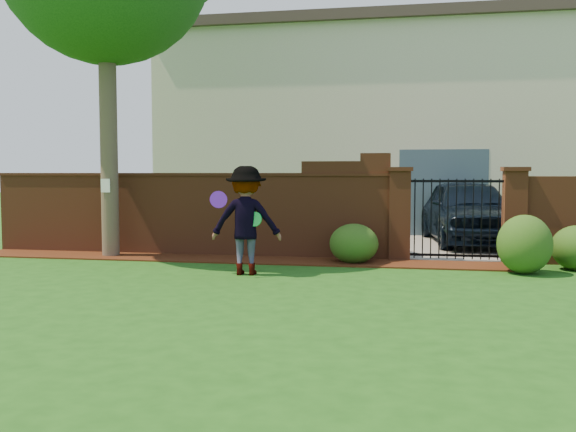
% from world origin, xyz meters
% --- Properties ---
extents(ground, '(80.00, 80.00, 0.01)m').
position_xyz_m(ground, '(0.00, 0.00, -0.01)').
color(ground, '#194912').
rests_on(ground, ground).
extents(mulch_bed, '(11.10, 1.08, 0.03)m').
position_xyz_m(mulch_bed, '(-0.95, 3.34, 0.01)').
color(mulch_bed, '#341609').
rests_on(mulch_bed, ground).
extents(brick_wall, '(8.70, 0.31, 2.16)m').
position_xyz_m(brick_wall, '(-2.01, 4.00, 0.93)').
color(brick_wall, brown).
rests_on(brick_wall, ground).
extents(pillar_left, '(0.50, 0.50, 1.88)m').
position_xyz_m(pillar_left, '(2.40, 4.00, 0.96)').
color(pillar_left, brown).
rests_on(pillar_left, ground).
extents(pillar_right, '(0.50, 0.50, 1.88)m').
position_xyz_m(pillar_right, '(4.60, 4.00, 0.96)').
color(pillar_right, brown).
rests_on(pillar_right, ground).
extents(iron_gate, '(1.78, 0.03, 1.60)m').
position_xyz_m(iron_gate, '(3.50, 4.00, 0.85)').
color(iron_gate, black).
rests_on(iron_gate, ground).
extents(driveway, '(3.20, 8.00, 0.01)m').
position_xyz_m(driveway, '(3.50, 8.00, 0.01)').
color(driveway, slate).
rests_on(driveway, ground).
extents(house, '(12.40, 6.40, 6.30)m').
position_xyz_m(house, '(1.00, 12.00, 3.16)').
color(house, beige).
rests_on(house, ground).
extents(car, '(2.43, 4.95, 1.62)m').
position_xyz_m(car, '(4.06, 7.09, 0.81)').
color(car, black).
rests_on(car, ground).
extents(paper_notice, '(0.20, 0.01, 0.28)m').
position_xyz_m(paper_notice, '(-3.60, 3.21, 1.50)').
color(paper_notice, white).
rests_on(paper_notice, tree).
extents(shrub_left, '(0.95, 0.95, 0.78)m').
position_xyz_m(shrub_left, '(1.53, 3.32, 0.39)').
color(shrub_left, '#1B4715').
rests_on(shrub_left, ground).
extents(shrub_middle, '(0.94, 0.94, 1.04)m').
position_xyz_m(shrub_middle, '(4.57, 2.66, 0.52)').
color(shrub_middle, '#1B4715').
rests_on(shrub_middle, ground).
extents(man, '(1.28, 0.82, 1.89)m').
position_xyz_m(man, '(-0.20, 1.64, 0.94)').
color(man, gray).
rests_on(man, ground).
extents(frisbee_purple, '(0.30, 0.21, 0.29)m').
position_xyz_m(frisbee_purple, '(-0.58, 1.28, 1.32)').
color(frisbee_purple, purple).
rests_on(frisbee_purple, man).
extents(frisbee_green, '(0.26, 0.13, 0.25)m').
position_xyz_m(frisbee_green, '(-0.01, 1.53, 0.98)').
color(frisbee_green, green).
rests_on(frisbee_green, man).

